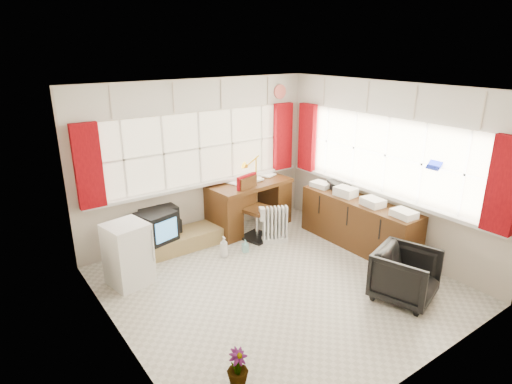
% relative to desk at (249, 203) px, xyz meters
% --- Properties ---
extents(ground, '(4.00, 4.00, 0.00)m').
position_rel_desk_xyz_m(ground, '(-0.77, -1.75, -0.45)').
color(ground, beige).
rests_on(ground, ground).
extents(room_walls, '(4.00, 4.00, 4.00)m').
position_rel_desk_xyz_m(room_walls, '(-0.77, -1.75, 1.05)').
color(room_walls, beige).
rests_on(room_walls, ground).
extents(window_back, '(3.70, 0.12, 3.60)m').
position_rel_desk_xyz_m(window_back, '(-0.77, 0.19, 0.49)').
color(window_back, beige).
rests_on(window_back, room_walls).
extents(window_right, '(0.12, 3.70, 3.60)m').
position_rel_desk_xyz_m(window_right, '(1.17, -1.75, 0.49)').
color(window_right, beige).
rests_on(window_right, room_walls).
extents(curtains, '(3.83, 3.83, 1.15)m').
position_rel_desk_xyz_m(curtains, '(0.15, -0.82, 1.00)').
color(curtains, '#9A080D').
rests_on(curtains, room_walls).
extents(overhead_cabinets, '(3.98, 3.98, 0.48)m').
position_rel_desk_xyz_m(overhead_cabinets, '(0.21, -0.77, 1.80)').
color(overhead_cabinets, silver).
rests_on(overhead_cabinets, room_walls).
extents(desk, '(1.47, 0.83, 0.85)m').
position_rel_desk_xyz_m(desk, '(0.00, 0.00, 0.00)').
color(desk, '#543213').
rests_on(desk, ground).
extents(desk_lamp, '(0.17, 0.15, 0.44)m').
position_rel_desk_xyz_m(desk_lamp, '(0.13, -0.02, 0.67)').
color(desk_lamp, '#E2AA09').
rests_on(desk_lamp, desk).
extents(task_chair, '(0.53, 0.55, 1.03)m').
position_rel_desk_xyz_m(task_chair, '(-0.18, -0.32, 0.10)').
color(task_chair, black).
rests_on(task_chair, ground).
extents(office_chair, '(0.86, 0.88, 0.64)m').
position_rel_desk_xyz_m(office_chair, '(0.30, -2.89, -0.13)').
color(office_chair, black).
rests_on(office_chair, ground).
extents(radiator, '(0.43, 0.31, 0.60)m').
position_rel_desk_xyz_m(radiator, '(-0.00, -0.71, -0.21)').
color(radiator, white).
rests_on(radiator, ground).
extents(credenza, '(0.50, 2.00, 0.85)m').
position_rel_desk_xyz_m(credenza, '(0.95, -1.55, -0.06)').
color(credenza, '#543213').
rests_on(credenza, ground).
extents(file_tray, '(0.41, 0.46, 0.13)m').
position_rel_desk_xyz_m(file_tray, '(1.08, -1.02, 0.36)').
color(file_tray, black).
rests_on(file_tray, credenza).
extents(tv_bench, '(1.40, 0.50, 0.25)m').
position_rel_desk_xyz_m(tv_bench, '(-1.32, -0.03, -0.33)').
color(tv_bench, '#987F4C').
rests_on(tv_bench, ground).
extents(crt_tv, '(0.58, 0.55, 0.44)m').
position_rel_desk_xyz_m(crt_tv, '(-1.69, -0.06, 0.02)').
color(crt_tv, black).
rests_on(crt_tv, tv_bench).
extents(hifi_stack, '(0.59, 0.38, 0.42)m').
position_rel_desk_xyz_m(hifi_stack, '(-1.57, 0.14, 0.00)').
color(hifi_stack, black).
rests_on(hifi_stack, tv_bench).
extents(mini_fridge, '(0.57, 0.57, 0.83)m').
position_rel_desk_xyz_m(mini_fridge, '(-2.30, -0.56, -0.03)').
color(mini_fridge, white).
rests_on(mini_fridge, ground).
extents(spray_bottle_a, '(0.14, 0.14, 0.32)m').
position_rel_desk_xyz_m(spray_bottle_a, '(-0.92, -0.66, -0.29)').
color(spray_bottle_a, silver).
rests_on(spray_bottle_a, ground).
extents(spray_bottle_b, '(0.11, 0.11, 0.20)m').
position_rel_desk_xyz_m(spray_bottle_b, '(-0.58, -0.72, -0.35)').
color(spray_bottle_b, '#86C8C4').
rests_on(spray_bottle_b, ground).
extents(flower_vase, '(0.25, 0.25, 0.36)m').
position_rel_desk_xyz_m(flower_vase, '(-2.14, -2.88, -0.27)').
color(flower_vase, black).
rests_on(flower_vase, ground).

